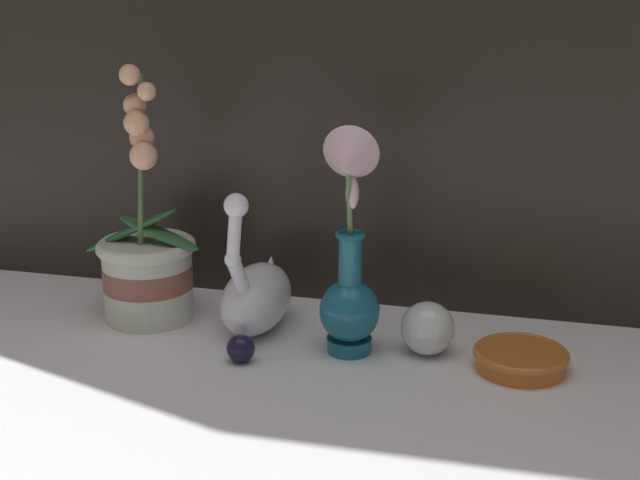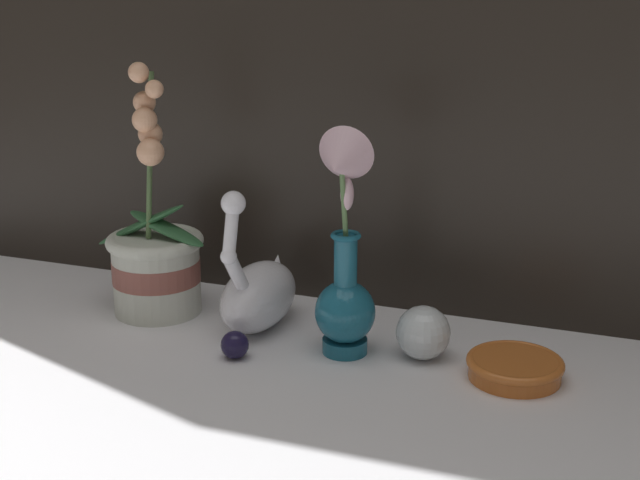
{
  "view_description": "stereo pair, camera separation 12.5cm",
  "coord_description": "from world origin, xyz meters",
  "px_view_note": "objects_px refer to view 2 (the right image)",
  "views": [
    {
      "loc": [
        0.28,
        -1.02,
        0.52
      ],
      "look_at": [
        -0.02,
        0.14,
        0.14
      ],
      "focal_mm": 50.0,
      "sensor_mm": 36.0,
      "label": 1
    },
    {
      "loc": [
        0.39,
        -0.98,
        0.52
      ],
      "look_at": [
        -0.02,
        0.14,
        0.14
      ],
      "focal_mm": 50.0,
      "sensor_mm": 36.0,
      "label": 2
    }
  ],
  "objects_px": {
    "glass_sphere": "(423,333)",
    "amber_dish": "(515,367)",
    "swan_figurine": "(258,291)",
    "blue_vase": "(344,269)",
    "orchid_potted_plant": "(156,257)"
  },
  "relations": [
    {
      "from": "swan_figurine",
      "to": "amber_dish",
      "type": "relative_size",
      "value": 1.78
    },
    {
      "from": "amber_dish",
      "to": "glass_sphere",
      "type": "bearing_deg",
      "value": 171.05
    },
    {
      "from": "glass_sphere",
      "to": "blue_vase",
      "type": "bearing_deg",
      "value": -165.93
    },
    {
      "from": "orchid_potted_plant",
      "to": "blue_vase",
      "type": "bearing_deg",
      "value": -9.13
    },
    {
      "from": "glass_sphere",
      "to": "orchid_potted_plant",
      "type": "bearing_deg",
      "value": 176.63
    },
    {
      "from": "swan_figurine",
      "to": "amber_dish",
      "type": "distance_m",
      "value": 0.39
    },
    {
      "from": "orchid_potted_plant",
      "to": "blue_vase",
      "type": "xyz_separation_m",
      "value": [
        0.32,
        -0.05,
        0.04
      ]
    },
    {
      "from": "glass_sphere",
      "to": "amber_dish",
      "type": "distance_m",
      "value": 0.13
    },
    {
      "from": "blue_vase",
      "to": "orchid_potted_plant",
      "type": "bearing_deg",
      "value": 170.87
    },
    {
      "from": "swan_figurine",
      "to": "glass_sphere",
      "type": "height_order",
      "value": "swan_figurine"
    },
    {
      "from": "glass_sphere",
      "to": "amber_dish",
      "type": "relative_size",
      "value": 0.59
    },
    {
      "from": "swan_figurine",
      "to": "blue_vase",
      "type": "xyz_separation_m",
      "value": [
        0.15,
        -0.05,
        0.07
      ]
    },
    {
      "from": "swan_figurine",
      "to": "blue_vase",
      "type": "height_order",
      "value": "blue_vase"
    },
    {
      "from": "blue_vase",
      "to": "amber_dish",
      "type": "bearing_deg",
      "value": 1.56
    },
    {
      "from": "orchid_potted_plant",
      "to": "swan_figurine",
      "type": "distance_m",
      "value": 0.18
    }
  ]
}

